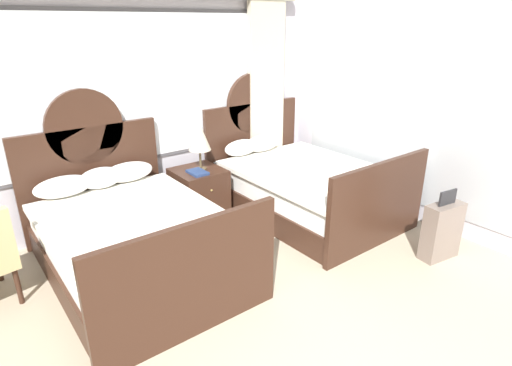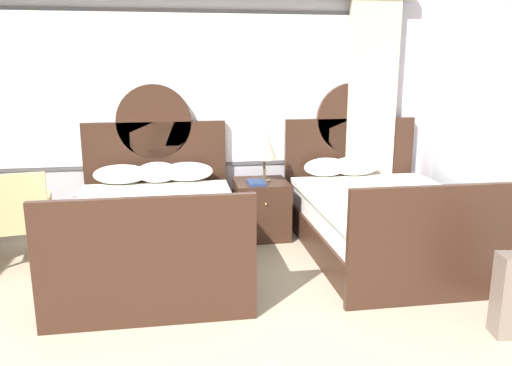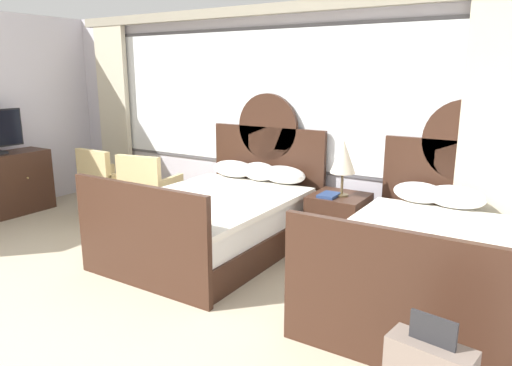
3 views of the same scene
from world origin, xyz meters
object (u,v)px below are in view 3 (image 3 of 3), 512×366
(nightstand_between_beds, at_px, (338,223))
(book_on_nightstand, at_px, (329,195))
(bed_near_window, at_px, (219,217))
(bed_near_mirror, at_px, (433,261))
(armchair_by_window_centre, at_px, (106,178))
(armchair_by_window_left, at_px, (148,186))
(table_lamp_on_nightstand, at_px, (343,157))

(nightstand_between_beds, xyz_separation_m, book_on_nightstand, (-0.07, -0.11, 0.33))
(bed_near_window, relative_size, bed_near_mirror, 1.00)
(book_on_nightstand, height_order, armchair_by_window_centre, armchair_by_window_centre)
(armchair_by_window_left, relative_size, armchair_by_window_centre, 1.00)
(armchair_by_window_left, bearing_deg, bed_near_window, -10.06)
(nightstand_between_beds, xyz_separation_m, table_lamp_on_nightstand, (0.03, -0.02, 0.73))
(armchair_by_window_left, bearing_deg, table_lamp_on_nightstand, 9.30)
(bed_near_window, bearing_deg, armchair_by_window_left, 169.94)
(bed_near_window, bearing_deg, nightstand_between_beds, 29.76)
(bed_near_mirror, height_order, book_on_nightstand, bed_near_mirror)
(armchair_by_window_centre, bearing_deg, bed_near_window, -6.24)
(nightstand_between_beds, distance_m, table_lamp_on_nightstand, 0.73)
(armchair_by_window_left, height_order, armchair_by_window_centre, same)
(table_lamp_on_nightstand, height_order, armchair_by_window_centre, table_lamp_on_nightstand)
(nightstand_between_beds, distance_m, armchair_by_window_centre, 3.24)
(nightstand_between_beds, height_order, table_lamp_on_nightstand, table_lamp_on_nightstand)
(bed_near_mirror, relative_size, table_lamp_on_nightstand, 3.74)
(nightstand_between_beds, height_order, armchair_by_window_left, armchair_by_window_left)
(table_lamp_on_nightstand, bearing_deg, book_on_nightstand, -137.02)
(table_lamp_on_nightstand, bearing_deg, armchair_by_window_centre, -172.92)
(nightstand_between_beds, relative_size, table_lamp_on_nightstand, 1.03)
(armchair_by_window_left, bearing_deg, nightstand_between_beds, 9.84)
(book_on_nightstand, bearing_deg, armchair_by_window_left, -172.59)
(bed_near_window, relative_size, armchair_by_window_centre, 2.48)
(nightstand_between_beds, bearing_deg, bed_near_window, -150.24)
(bed_near_mirror, relative_size, nightstand_between_beds, 3.63)
(bed_near_window, height_order, table_lamp_on_nightstand, bed_near_window)
(nightstand_between_beds, height_order, armchair_by_window_centre, armchair_by_window_centre)
(nightstand_between_beds, xyz_separation_m, armchair_by_window_left, (-2.42, -0.42, 0.19))
(book_on_nightstand, distance_m, armchair_by_window_left, 2.37)
(table_lamp_on_nightstand, xyz_separation_m, armchair_by_window_centre, (-3.24, -0.40, -0.55))
(armchair_by_window_centre, bearing_deg, bed_near_mirror, -3.20)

